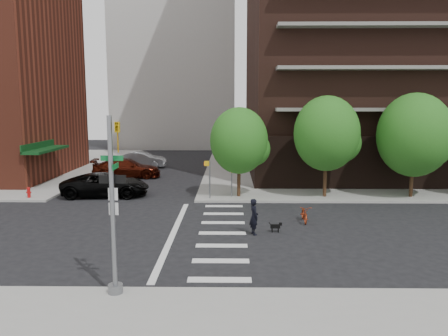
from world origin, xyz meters
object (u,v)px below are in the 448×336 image
(parked_car_silver, at_px, (142,160))
(dog_walker, at_px, (254,217))
(scooter, at_px, (304,214))
(parked_car_black, at_px, (106,185))
(traffic_signal, at_px, (114,220))
(fire_hydrant, at_px, (29,192))
(parked_car_maroon, at_px, (127,168))

(parked_car_silver, xyz_separation_m, dog_walker, (10.44, -23.69, 0.08))
(parked_car_silver, xyz_separation_m, scooter, (13.39, -21.26, -0.36))
(parked_car_black, height_order, dog_walker, dog_walker)
(traffic_signal, relative_size, dog_walker, 3.27)
(dog_walker, bearing_deg, parked_car_silver, 7.71)
(parked_car_silver, bearing_deg, fire_hydrant, 164.13)
(dog_walker, bearing_deg, parked_car_black, 31.77)
(fire_hydrant, xyz_separation_m, parked_car_silver, (4.66, 15.74, 0.28))
(traffic_signal, height_order, dog_walker, traffic_signal)
(parked_car_black, xyz_separation_m, dog_walker, (10.10, -9.14, 0.07))
(fire_hydrant, relative_size, parked_car_maroon, 0.12)
(parked_car_silver, height_order, scooter, parked_car_silver)
(parked_car_silver, height_order, dog_walker, dog_walker)
(fire_hydrant, distance_m, scooter, 18.88)
(parked_car_maroon, bearing_deg, fire_hydrant, 148.47)
(dog_walker, bearing_deg, scooter, -66.66)
(traffic_signal, bearing_deg, parked_car_maroon, 102.49)
(parked_car_maroon, height_order, dog_walker, dog_walker)
(parked_car_black, bearing_deg, fire_hydrant, 100.01)
(parked_car_black, bearing_deg, dog_walker, -135.65)
(traffic_signal, relative_size, parked_car_maroon, 1.00)
(scooter, xyz_separation_m, dog_walker, (-2.96, -2.43, 0.45))
(parked_car_black, height_order, parked_car_maroon, parked_car_maroon)
(parked_car_black, height_order, parked_car_silver, parked_car_black)
(parked_car_silver, relative_size, dog_walker, 2.76)
(parked_car_black, bearing_deg, parked_car_silver, -2.15)
(parked_car_maroon, height_order, parked_car_silver, parked_car_maroon)
(parked_car_maroon, relative_size, scooter, 3.37)
(traffic_signal, distance_m, parked_car_silver, 31.55)
(scooter, bearing_deg, parked_car_silver, 124.02)
(parked_car_silver, distance_m, dog_walker, 25.88)
(traffic_signal, distance_m, scooter, 12.84)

